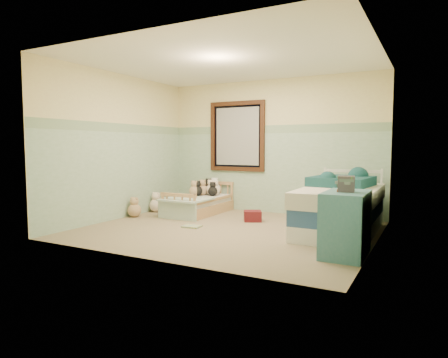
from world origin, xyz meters
The scene contains 32 objects.
floor centered at (0.00, 0.00, -0.01)m, with size 4.20×3.60×0.02m, color #736751.
ceiling centered at (0.00, 0.00, 2.51)m, with size 4.20×3.60×0.02m, color white.
wall_back centered at (0.00, 1.80, 1.25)m, with size 4.20×0.04×2.50m, color beige.
wall_front centered at (0.00, -1.80, 1.25)m, with size 4.20×0.04×2.50m, color beige.
wall_left centered at (-2.10, 0.00, 1.25)m, with size 0.04×3.60×2.50m, color beige.
wall_right centered at (2.10, 0.00, 1.25)m, with size 0.04×3.60×2.50m, color beige.
wainscot_mint centered at (0.00, 1.79, 0.75)m, with size 4.20×0.01×1.50m, color #87AB8B.
border_strip centered at (0.00, 1.79, 1.57)m, with size 4.20×0.01×0.15m, color #447D55.
window_frame centered at (-0.70, 1.76, 1.45)m, with size 1.16×0.06×1.36m, color black.
window_blinds centered at (-0.70, 1.77, 1.45)m, with size 0.92×0.01×1.12m, color beige.
toddler_bed_frame centered at (-1.13, 1.05, 0.09)m, with size 0.72×1.44×0.19m, color tan.
toddler_mattress centered at (-1.13, 1.05, 0.25)m, with size 0.66×1.38×0.12m, color white.
patchwork_quilt centered at (-1.13, 0.60, 0.32)m, with size 0.78×0.72×0.03m, color #88B8D6.
plush_bed_brown centered at (-1.28, 1.55, 0.40)m, with size 0.19×0.19×0.19m, color brown.
plush_bed_white centered at (-1.08, 1.55, 0.42)m, with size 0.23×0.23×0.23m, color silver.
plush_bed_tan centered at (-1.23, 1.33, 0.41)m, with size 0.20×0.20×0.20m, color tan.
plush_bed_dark centered at (-1.00, 1.33, 0.40)m, with size 0.18×0.18×0.18m, color black.
plush_floor_cream centered at (-1.95, 0.80, 0.13)m, with size 0.26×0.26×0.26m, color #F8E3CA.
plush_floor_tan centered at (-1.95, 0.18, 0.12)m, with size 0.24×0.24×0.24m, color tan.
twin_bed_frame centered at (1.55, 0.58, 0.11)m, with size 0.96×1.93×0.22m, color white.
twin_boxspring centered at (1.55, 0.58, 0.33)m, with size 0.96×1.93×0.22m, color #2A4C84.
twin_mattress centered at (1.55, 0.58, 0.55)m, with size 1.00×1.97×0.22m, color silver.
teal_blanket centered at (1.50, 0.88, 0.73)m, with size 0.82×0.87×0.14m, color #0F343B.
dresser centered at (1.86, -0.62, 0.37)m, with size 0.46×0.74×0.74m, color teal.
book_stack centered at (1.86, -0.64, 0.83)m, with size 0.18×0.14×0.18m, color brown.
red_pillow centered at (0.07, 0.80, 0.09)m, with size 0.28×0.25×0.18m, color maroon.
floor_book centered at (-0.57, -0.10, 0.01)m, with size 0.27×0.21×0.03m, color yellow.
extra_plush_0 centered at (-1.30, 1.15, 0.41)m, with size 0.20×0.20×0.20m, color tan.
extra_plush_1 centered at (-1.22, 1.55, 0.41)m, with size 0.21×0.21×0.21m, color black.
extra_plush_2 centered at (-1.26, 1.19, 0.40)m, with size 0.20×0.20×0.20m, color black.
extra_plush_3 centered at (-1.11, 1.45, 0.41)m, with size 0.20×0.20×0.20m, color #F8E3CA.
extra_plush_4 centered at (-1.01, 1.44, 0.40)m, with size 0.19×0.19×0.19m, color #F8E3CA.
Camera 1 is at (2.72, -5.21, 1.26)m, focal length 31.67 mm.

